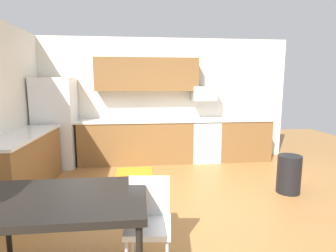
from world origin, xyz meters
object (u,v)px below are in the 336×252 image
(oven_range, at_px, (204,140))
(trash_bin, at_px, (289,174))
(refrigerator, at_px, (56,123))
(microwave, at_px, (204,93))
(dining_table, at_px, (62,204))
(chair_near_table, at_px, (149,217))

(oven_range, height_order, trash_bin, oven_range)
(oven_range, bearing_deg, trash_bin, -65.10)
(trash_bin, bearing_deg, refrigerator, 155.43)
(microwave, distance_m, dining_table, 4.27)
(microwave, bearing_deg, trash_bin, -66.19)
(dining_table, bearing_deg, microwave, 60.18)
(trash_bin, bearing_deg, oven_range, 114.90)
(oven_range, xyz_separation_m, trash_bin, (0.89, -1.92, -0.16))
(refrigerator, height_order, chair_near_table, refrigerator)
(oven_range, height_order, chair_near_table, oven_range)
(refrigerator, bearing_deg, oven_range, 1.46)
(refrigerator, distance_m, microwave, 3.19)
(refrigerator, height_order, trash_bin, refrigerator)
(microwave, relative_size, dining_table, 0.39)
(refrigerator, bearing_deg, microwave, 3.29)
(refrigerator, relative_size, trash_bin, 3.04)
(dining_table, relative_size, chair_near_table, 1.65)
(refrigerator, height_order, dining_table, refrigerator)
(microwave, bearing_deg, dining_table, -119.82)
(microwave, xyz_separation_m, chair_near_table, (-1.36, -3.54, -0.99))
(refrigerator, xyz_separation_m, dining_table, (1.05, -3.46, -0.20))
(microwave, height_order, dining_table, microwave)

